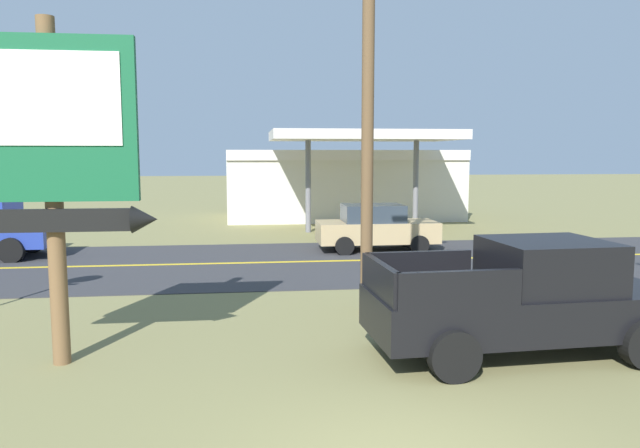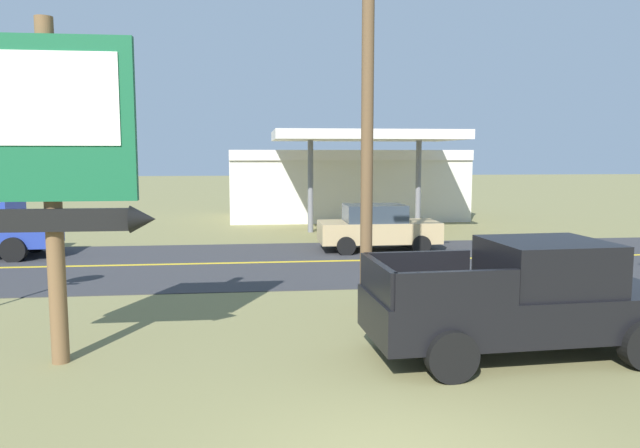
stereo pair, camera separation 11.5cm
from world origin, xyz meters
TOP-DOWN VIEW (x-y plane):
  - road_asphalt at (0.00, 13.00)m, footprint 140.00×8.00m
  - road_centre_line at (0.00, 13.00)m, footprint 126.00×0.20m
  - motel_sign at (-4.66, 4.12)m, footprint 2.98×0.54m
  - utility_pole at (0.88, 6.90)m, footprint 1.81×0.26m
  - gas_station at (3.38, 25.96)m, footprint 12.00×11.50m
  - pickup_black_parked_on_lawn at (3.01, 3.79)m, footprint 5.30×2.46m
  - car_tan_near_lane at (2.84, 15.00)m, footprint 4.20×2.00m

SIDE VIEW (x-z plane):
  - road_asphalt at x=0.00m, z-range 0.00..0.02m
  - road_centre_line at x=0.00m, z-range 0.02..0.03m
  - car_tan_near_lane at x=2.84m, z-range 0.01..1.65m
  - pickup_black_parked_on_lawn at x=3.01m, z-range -0.02..1.94m
  - gas_station at x=3.38m, z-range -0.26..4.14m
  - motel_sign at x=-4.66m, z-range 0.76..6.28m
  - utility_pole at x=0.88m, z-range 0.29..9.10m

